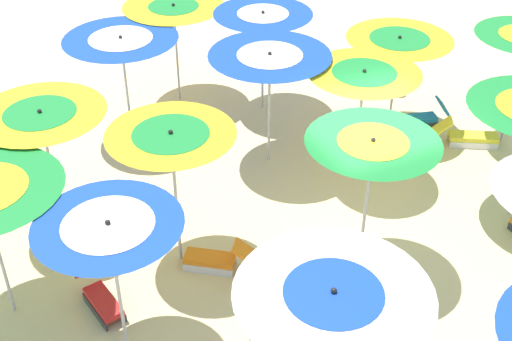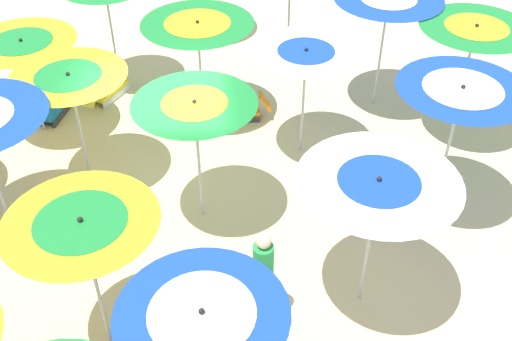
% 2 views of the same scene
% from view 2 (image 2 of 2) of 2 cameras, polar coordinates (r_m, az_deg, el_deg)
% --- Properties ---
extents(ground, '(41.63, 41.63, 0.04)m').
position_cam_2_polar(ground, '(11.48, -8.82, -2.42)').
color(ground, beige).
extents(beach_umbrella_2, '(2.12, 2.12, 2.14)m').
position_cam_2_polar(beach_umbrella_2, '(12.78, -20.95, 10.54)').
color(beach_umbrella_2, '#B2B2B7').
rests_on(beach_umbrella_2, ground).
extents(beach_umbrella_6, '(2.26, 2.26, 2.25)m').
position_cam_2_polar(beach_umbrella_6, '(12.48, -5.44, 12.74)').
color(beach_umbrella_6, '#B2B2B7').
rests_on(beach_umbrella_6, ground).
extents(beach_umbrella_7, '(2.03, 2.03, 2.28)m').
position_cam_2_polar(beach_umbrella_7, '(11.08, -16.97, 7.69)').
color(beach_umbrella_7, '#B2B2B7').
rests_on(beach_umbrella_7, ground).
extents(beach_umbrella_10, '(2.22, 2.22, 2.54)m').
position_cam_2_polar(beach_umbrella_10, '(13.02, 12.17, 14.71)').
color(beach_umbrella_10, '#B2B2B7').
rests_on(beach_umbrella_10, ground).
extents(beach_umbrella_11, '(2.02, 2.02, 2.30)m').
position_cam_2_polar(beach_umbrella_11, '(11.36, 4.65, 10.17)').
color(beach_umbrella_11, '#B2B2B7').
rests_on(beach_umbrella_11, ground).
extents(beach_umbrella_12, '(2.00, 2.00, 2.43)m').
position_cam_2_polar(beach_umbrella_12, '(9.64, -5.71, 5.53)').
color(beach_umbrella_12, '#B2B2B7').
rests_on(beach_umbrella_12, ground).
extents(beach_umbrella_13, '(1.94, 1.94, 2.49)m').
position_cam_2_polar(beach_umbrella_13, '(7.77, -15.85, -5.53)').
color(beach_umbrella_13, '#B2B2B7').
rests_on(beach_umbrella_13, ground).
extents(beach_umbrella_15, '(2.13, 2.13, 2.52)m').
position_cam_2_polar(beach_umbrella_15, '(12.37, 19.70, 11.64)').
color(beach_umbrella_15, '#B2B2B7').
rests_on(beach_umbrella_15, ground).
extents(beach_umbrella_16, '(2.11, 2.11, 2.54)m').
position_cam_2_polar(beach_umbrella_16, '(10.28, 18.54, 6.34)').
color(beach_umbrella_16, '#B2B2B7').
rests_on(beach_umbrella_16, ground).
extents(beach_umbrella_17, '(2.21, 2.21, 2.46)m').
position_cam_2_polar(beach_umbrella_17, '(8.23, 11.27, -1.85)').
color(beach_umbrella_17, '#B2B2B7').
rests_on(beach_umbrella_17, ground).
extents(beach_umbrella_18, '(1.91, 1.91, 2.33)m').
position_cam_2_polar(beach_umbrella_18, '(6.79, -5.02, -13.88)').
color(beach_umbrella_18, '#B2B2B7').
rests_on(beach_umbrella_18, ground).
extents(lounger_0, '(1.27, 0.64, 0.63)m').
position_cam_2_polar(lounger_0, '(14.09, -18.11, 5.82)').
color(lounger_0, '#333338').
rests_on(lounger_0, ground).
extents(lounger_1, '(0.36, 1.16, 0.61)m').
position_cam_2_polar(lounger_1, '(13.23, -1.25, 5.60)').
color(lounger_1, '#333338').
rests_on(lounger_1, ground).
extents(lounger_3, '(1.33, 0.98, 0.58)m').
position_cam_2_polar(lounger_3, '(14.27, -13.73, 7.15)').
color(lounger_3, silver).
rests_on(lounger_3, ground).
extents(lounger_4, '(1.22, 1.02, 0.57)m').
position_cam_2_polar(lounger_4, '(9.48, -10.43, -12.28)').
color(lounger_4, silver).
rests_on(lounger_4, ground).
extents(beachgoer_1, '(0.30, 0.30, 1.68)m').
position_cam_2_polar(beachgoer_1, '(8.82, 0.68, -9.77)').
color(beachgoer_1, beige).
rests_on(beachgoer_1, ground).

